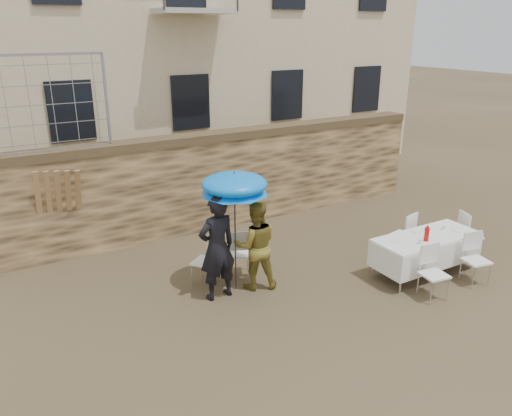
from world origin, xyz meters
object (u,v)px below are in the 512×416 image
soda_bottle (427,234)px  table_chair_side (470,234)px  man_suit (217,248)px  couple_chair_left (205,260)px  table_chair_front_right (477,259)px  umbrella (234,188)px  banquet_table (427,238)px  table_chair_front_left (434,273)px  woman_dress (255,245)px  table_chair_back (402,234)px  couple_chair_right (239,252)px

soda_bottle → table_chair_side: (1.60, 0.25, -0.43)m
man_suit → couple_chair_left: (0.00, 0.55, -0.46)m
man_suit → soda_bottle: man_suit is taller
table_chair_front_right → umbrella: bearing=164.3°
man_suit → umbrella: 1.06m
couple_chair_left → banquet_table: size_ratio=0.46×
soda_bottle → table_chair_front_left: (-0.40, -0.60, -0.43)m
banquet_table → table_chair_front_left: bearing=-128.7°
woman_dress → banquet_table: bearing=179.8°
table_chair_front_left → table_chair_side: size_ratio=1.00×
umbrella → banquet_table: 3.82m
soda_bottle → table_chair_back: 1.11m
couple_chair_right → table_chair_side: size_ratio=1.00×
couple_chair_left → table_chair_front_right: same height
woman_dress → couple_chair_right: size_ratio=1.71×
couple_chair_left → table_chair_front_left: size_ratio=1.00×
man_suit → couple_chair_left: size_ratio=1.96×
table_chair_back → soda_bottle: bearing=55.3°
man_suit → table_chair_front_right: (4.32, -1.89, -0.46)m
table_chair_back → woman_dress: bearing=-17.9°
umbrella → couple_chair_right: umbrella is taller
man_suit → woman_dress: size_ratio=1.15×
man_suit → banquet_table: bearing=157.7°
couple_chair_left → table_chair_side: 5.45m
table_chair_front_left → couple_chair_right: bearing=143.4°
umbrella → couple_chair_left: bearing=131.6°
man_suit → table_chair_back: man_suit is taller
table_chair_front_left → umbrella: bearing=152.3°
man_suit → couple_chair_left: 0.72m
woman_dress → table_chair_back: size_ratio=1.71×
man_suit → banquet_table: (3.82, -1.14, -0.21)m
umbrella → couple_chair_left: 1.56m
woman_dress → couple_chair_right: bearing=-64.6°
couple_chair_right → table_chair_front_left: (2.52, -2.44, 0.00)m
couple_chair_left → banquet_table: bearing=118.5°
soda_bottle → table_chair_front_right: bearing=-40.6°
banquet_table → umbrella: bearing=160.0°
table_chair_front_right → soda_bottle: bearing=150.7°
couple_chair_left → table_chair_side: size_ratio=1.00×
table_chair_front_right → woman_dress: bearing=163.3°
couple_chair_right → soda_bottle: soda_bottle is taller
man_suit → umbrella: umbrella is taller
umbrella → table_chair_front_right: size_ratio=2.12×
table_chair_front_left → table_chair_side: bearing=30.6°
couple_chair_left → man_suit: bearing=52.4°
banquet_table → table_chair_front_right: table_chair_front_right is taller
banquet_table → table_chair_side: (1.40, 0.10, -0.25)m
couple_chair_right → table_chair_front_right: 4.36m
soda_bottle → table_chair_front_left: soda_bottle is taller
banquet_table → table_chair_side: 1.43m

